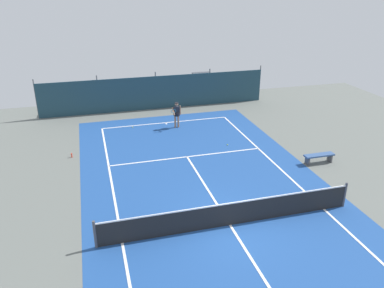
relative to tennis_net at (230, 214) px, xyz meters
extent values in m
plane|color=slate|center=(0.00, 0.00, -0.51)|extent=(36.00, 36.00, 0.00)
cube|color=#1E478C|center=(0.00, 0.00, -0.51)|extent=(11.02, 26.60, 0.01)
cube|color=white|center=(0.00, 11.90, -0.50)|extent=(8.22, 0.10, 0.01)
cube|color=white|center=(-4.11, 0.00, -0.50)|extent=(0.10, 23.80, 0.01)
cube|color=white|center=(4.11, 0.00, -0.50)|extent=(0.10, 23.80, 0.01)
cube|color=white|center=(0.00, 6.40, -0.50)|extent=(8.22, 0.10, 0.01)
cube|color=white|center=(0.00, 0.00, -0.50)|extent=(0.10, 12.80, 0.01)
cube|color=white|center=(0.00, 11.75, -0.50)|extent=(0.10, 0.30, 0.01)
cube|color=black|center=(0.00, 0.00, -0.04)|extent=(9.92, 0.03, 0.95)
cube|color=white|center=(0.00, 0.00, 0.46)|extent=(9.92, 0.04, 0.05)
cylinder|color=#47474C|center=(-5.01, 0.00, 0.04)|extent=(0.10, 0.10, 1.10)
cylinder|color=#47474C|center=(5.01, 0.00, 0.04)|extent=(0.10, 0.10, 1.10)
cube|color=#1E3D4C|center=(0.00, 15.05, 0.69)|extent=(16.22, 0.06, 2.40)
cylinder|color=#595B60|center=(-8.11, 15.11, 0.84)|extent=(0.08, 0.08, 2.70)
cylinder|color=#595B60|center=(-4.05, 15.11, 0.84)|extent=(0.08, 0.08, 2.70)
cylinder|color=#595B60|center=(0.00, 15.11, 0.84)|extent=(0.08, 0.08, 2.70)
cylinder|color=#595B60|center=(4.05, 15.11, 0.84)|extent=(0.08, 0.08, 2.70)
cylinder|color=#595B60|center=(8.11, 15.11, 0.84)|extent=(0.08, 0.08, 2.70)
cube|color=#234C1E|center=(0.00, 15.65, 0.04)|extent=(14.60, 0.70, 1.10)
cylinder|color=#9E7051|center=(0.62, 10.90, -0.10)|extent=(0.12, 0.12, 0.82)
cylinder|color=#9E7051|center=(0.42, 10.90, -0.10)|extent=(0.12, 0.12, 0.82)
cylinder|color=black|center=(0.52, 10.90, 0.39)|extent=(0.40, 0.40, 0.22)
cube|color=#1E232D|center=(0.52, 10.90, 0.59)|extent=(0.37, 0.21, 0.56)
sphere|color=#9E7051|center=(0.52, 10.90, 1.02)|extent=(0.22, 0.22, 0.22)
cylinder|color=black|center=(0.52, 10.90, 1.11)|extent=(0.23, 0.23, 0.04)
cylinder|color=#9E7051|center=(0.75, 10.89, 0.62)|extent=(0.09, 0.09, 0.58)
cylinder|color=#9E7051|center=(0.29, 10.79, 0.62)|extent=(0.11, 0.53, 0.41)
cylinder|color=black|center=(0.23, 10.49, 0.51)|extent=(0.04, 0.27, 0.13)
torus|color=teal|center=(0.23, 10.49, 0.73)|extent=(0.31, 0.14, 0.29)
sphere|color=#CCDB33|center=(2.62, 7.30, -0.48)|extent=(0.07, 0.07, 0.07)
sphere|color=#CCDB33|center=(-2.22, 11.60, -0.48)|extent=(0.07, 0.07, 0.07)
cube|color=navy|center=(4.41, 17.67, 0.21)|extent=(1.81, 4.21, 0.80)
cube|color=#2D333D|center=(4.41, 17.67, 0.89)|extent=(1.54, 1.90, 0.56)
cylinder|color=black|center=(5.30, 16.37, -0.19)|extent=(0.22, 0.64, 0.64)
cylinder|color=black|center=(3.50, 16.37, -0.19)|extent=(0.22, 0.64, 0.64)
cylinder|color=black|center=(5.31, 18.97, -0.19)|extent=(0.22, 0.64, 0.64)
cylinder|color=black|center=(3.51, 18.98, -0.19)|extent=(0.22, 0.64, 0.64)
cube|color=#335184|center=(6.31, 3.88, -0.06)|extent=(1.60, 0.40, 0.08)
cube|color=#4C4C51|center=(5.66, 3.88, -0.29)|extent=(0.08, 0.36, 0.45)
cube|color=#4C4C51|center=(6.96, 3.88, -0.29)|extent=(0.08, 0.36, 0.45)
cylinder|color=#D84C38|center=(-5.91, 8.00, -0.39)|extent=(0.08, 0.08, 0.24)
camera|label=1|loc=(-4.72, -11.49, 8.17)|focal=35.95mm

